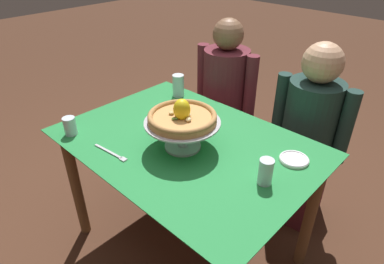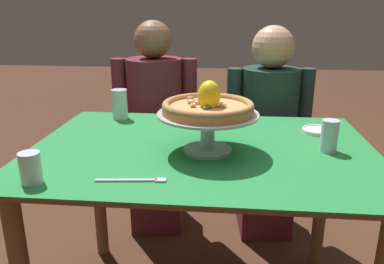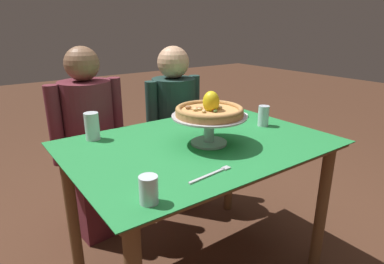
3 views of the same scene
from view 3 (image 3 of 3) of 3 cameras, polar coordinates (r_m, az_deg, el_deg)
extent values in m
cylinder|color=brown|center=(1.92, 21.84, -12.37)|extent=(0.06, 0.06, 0.72)
cylinder|color=brown|center=(1.85, -20.32, -13.38)|extent=(0.06, 0.06, 0.72)
cylinder|color=brown|center=(2.32, 6.58, -5.46)|extent=(0.06, 0.06, 0.72)
cube|color=brown|center=(1.59, 1.29, -2.32)|extent=(1.22, 0.85, 0.02)
cube|color=#237F3D|center=(1.59, 1.30, -1.83)|extent=(1.26, 0.89, 0.00)
cylinder|color=#B7B7C1|center=(1.56, 2.97, -1.86)|extent=(0.17, 0.17, 0.01)
cylinder|color=#B7B7C1|center=(1.54, 3.01, 0.48)|extent=(0.05, 0.05, 0.12)
cylinder|color=#B7B7C1|center=(1.52, 3.05, 2.81)|extent=(0.36, 0.36, 0.01)
cylinder|color=tan|center=(1.52, 3.06, 3.42)|extent=(0.32, 0.32, 0.03)
torus|color=#AF7D47|center=(1.51, 3.08, 4.03)|extent=(0.32, 0.32, 0.02)
ellipsoid|color=tan|center=(1.50, 0.53, 4.04)|extent=(0.03, 0.03, 0.02)
ellipsoid|color=#4C7533|center=(1.49, 4.10, 3.81)|extent=(0.03, 0.03, 0.01)
ellipsoid|color=#996B42|center=(1.51, 1.38, 4.22)|extent=(0.04, 0.04, 0.02)
ellipsoid|color=#996B42|center=(1.53, -0.66, 4.39)|extent=(0.04, 0.04, 0.02)
ellipsoid|color=beige|center=(1.51, 1.37, 4.10)|extent=(0.03, 0.03, 0.01)
ellipsoid|color=#996B42|center=(1.51, 3.07, 4.07)|extent=(0.03, 0.03, 0.01)
ellipsoid|color=tan|center=(1.47, 2.08, 3.70)|extent=(0.03, 0.03, 0.01)
ellipsoid|color=beige|center=(1.54, 3.27, 4.45)|extent=(0.03, 0.03, 0.02)
ellipsoid|color=#C63D28|center=(1.48, 3.87, 3.82)|extent=(0.02, 0.03, 0.01)
ellipsoid|color=#C63D28|center=(1.52, 0.90, 4.19)|extent=(0.03, 0.03, 0.01)
ellipsoid|color=beige|center=(1.54, 4.84, 4.40)|extent=(0.03, 0.04, 0.02)
ellipsoid|color=#996B42|center=(1.51, 3.33, 4.09)|extent=(0.02, 0.03, 0.01)
ellipsoid|color=tan|center=(1.53, 3.40, 4.28)|extent=(0.03, 0.03, 0.01)
ellipsoid|color=#4C7533|center=(1.47, 4.07, 3.69)|extent=(0.02, 0.02, 0.01)
ellipsoid|color=yellow|center=(1.50, 3.38, 5.29)|extent=(0.10, 0.10, 0.10)
cylinder|color=silver|center=(1.68, -17.16, 0.98)|extent=(0.07, 0.07, 0.14)
cylinder|color=silver|center=(1.69, -17.04, -0.27)|extent=(0.06, 0.06, 0.06)
cylinder|color=silver|center=(1.06, -7.63, -10.04)|extent=(0.06, 0.06, 0.09)
cylinder|color=silver|center=(1.07, -7.59, -10.84)|extent=(0.05, 0.05, 0.06)
cylinder|color=silver|center=(1.87, 12.39, 2.81)|extent=(0.06, 0.06, 0.12)
cylinder|color=silver|center=(1.87, 12.36, 2.35)|extent=(0.05, 0.05, 0.08)
cylinder|color=white|center=(2.04, 7.98, 2.86)|extent=(0.13, 0.13, 0.01)
torus|color=white|center=(2.03, 7.98, 3.03)|extent=(0.13, 0.13, 0.01)
cube|color=#B7B7C1|center=(1.24, 2.72, -7.70)|extent=(0.18, 0.03, 0.01)
cube|color=#B7B7C1|center=(1.31, 5.98, -6.32)|extent=(0.03, 0.03, 0.01)
cube|color=maroon|center=(2.25, -16.50, -11.05)|extent=(0.31, 0.34, 0.44)
cylinder|color=maroon|center=(2.06, -17.75, 1.00)|extent=(0.33, 0.33, 0.55)
sphere|color=brown|center=(1.98, -18.81, 11.30)|extent=(0.20, 0.20, 0.20)
cylinder|color=maroon|center=(1.98, -22.87, 1.00)|extent=(0.08, 0.08, 0.46)
cylinder|color=maroon|center=(2.13, -13.17, 3.11)|extent=(0.08, 0.08, 0.46)
cube|color=maroon|center=(2.50, -2.96, -7.31)|extent=(0.31, 0.34, 0.43)
cylinder|color=#1E3833|center=(2.33, -3.15, 3.16)|extent=(0.33, 0.33, 0.51)
sphere|color=tan|center=(2.26, -3.32, 12.15)|extent=(0.22, 0.22, 0.22)
cylinder|color=#1E3833|center=(2.21, -7.07, 3.23)|extent=(0.08, 0.08, 0.44)
cylinder|color=#1E3833|center=(2.44, 0.38, 4.83)|extent=(0.08, 0.08, 0.44)
camera|label=1|loc=(1.92, 51.95, 22.49)|focal=31.12mm
camera|label=2|loc=(1.01, 62.55, 5.07)|focal=35.83mm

